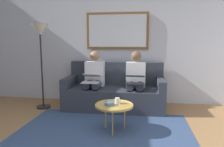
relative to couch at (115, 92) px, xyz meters
name	(u,v)px	position (x,y,z in m)	size (l,w,h in m)	color
wall_rear	(118,43)	(0.00, -0.48, 0.99)	(6.00, 0.12, 2.60)	#B7BCC6
area_rug	(104,131)	(0.00, 1.27, -0.31)	(2.60, 1.80, 0.01)	#33476B
couch	(115,92)	(0.00, 0.00, 0.00)	(1.95, 0.90, 0.90)	#2D333D
framed_mirror	(117,31)	(0.00, -0.39, 1.24)	(1.32, 0.05, 0.78)	brown
coffee_table	(114,106)	(-0.15, 1.22, 0.08)	(0.57, 0.57, 0.42)	tan
cup	(117,101)	(-0.19, 1.15, 0.14)	(0.07, 0.07, 0.09)	silver
bowl	(110,104)	(-0.08, 1.26, 0.12)	(0.14, 0.14, 0.05)	slate
person_left	(136,78)	(-0.42, 0.07, 0.30)	(0.38, 0.58, 1.14)	silver
laptop_black	(135,79)	(-0.42, 0.31, 0.32)	(0.34, 0.36, 0.15)	black
person_right	(94,77)	(0.42, 0.07, 0.30)	(0.38, 0.58, 1.14)	silver
laptop_silver	(91,78)	(0.42, 0.30, 0.32)	(0.32, 0.38, 0.16)	silver
standing_lamp	(40,39)	(1.42, 0.27, 1.06)	(0.32, 0.32, 1.66)	black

